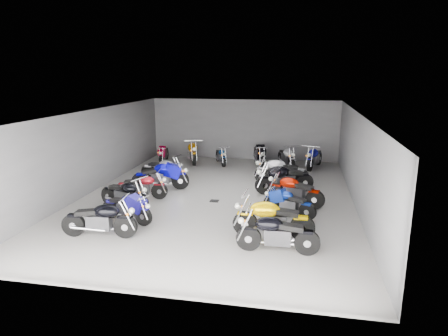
{
  "coord_description": "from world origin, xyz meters",
  "views": [
    {
      "loc": [
        3.01,
        -14.13,
        4.62
      ],
      "look_at": [
        0.15,
        0.59,
        1.0
      ],
      "focal_mm": 32.0,
      "sensor_mm": 36.0,
      "label": 1
    }
  ],
  "objects_px": {
    "motorcycle_right_a": "(277,234)",
    "motorcycle_right_c": "(288,203)",
    "motorcycle_left_d": "(142,186)",
    "motorcycle_left_b": "(127,208)",
    "motorcycle_right_e": "(284,179)",
    "motorcycle_back_e": "(286,157)",
    "motorcycle_right_b": "(272,219)",
    "motorcycle_right_d": "(294,191)",
    "motorcycle_left_f": "(163,169)",
    "motorcycle_back_a": "(164,154)",
    "motorcycle_right_f": "(281,171)",
    "drain_grate": "(214,201)",
    "motorcycle_back_b": "(192,152)",
    "motorcycle_left_a": "(100,219)",
    "motorcycle_left_c": "(125,194)",
    "motorcycle_back_c": "(221,156)",
    "motorcycle_back_d": "(259,154)",
    "motorcycle_left_e": "(161,176)",
    "motorcycle_back_f": "(314,157)"
  },
  "relations": [
    {
      "from": "motorcycle_right_a",
      "to": "motorcycle_right_c",
      "type": "height_order",
      "value": "motorcycle_right_a"
    },
    {
      "from": "motorcycle_left_d",
      "to": "motorcycle_left_b",
      "type": "bearing_deg",
      "value": 2.39
    },
    {
      "from": "motorcycle_right_a",
      "to": "motorcycle_right_e",
      "type": "relative_size",
      "value": 0.97
    },
    {
      "from": "motorcycle_back_e",
      "to": "motorcycle_right_b",
      "type": "bearing_deg",
      "value": 68.44
    },
    {
      "from": "motorcycle_right_d",
      "to": "motorcycle_left_f",
      "type": "bearing_deg",
      "value": 92.02
    },
    {
      "from": "motorcycle_back_e",
      "to": "motorcycle_left_d",
      "type": "bearing_deg",
      "value": 29.3
    },
    {
      "from": "motorcycle_back_a",
      "to": "motorcycle_back_e",
      "type": "height_order",
      "value": "motorcycle_back_e"
    },
    {
      "from": "motorcycle_back_a",
      "to": "motorcycle_right_d",
      "type": "bearing_deg",
      "value": 132.14
    },
    {
      "from": "motorcycle_right_a",
      "to": "motorcycle_right_f",
      "type": "relative_size",
      "value": 0.95
    },
    {
      "from": "motorcycle_left_d",
      "to": "motorcycle_right_b",
      "type": "xyz_separation_m",
      "value": [
        5.04,
        -2.67,
        0.08
      ]
    },
    {
      "from": "drain_grate",
      "to": "motorcycle_right_d",
      "type": "height_order",
      "value": "motorcycle_right_d"
    },
    {
      "from": "drain_grate",
      "to": "motorcycle_right_b",
      "type": "height_order",
      "value": "motorcycle_right_b"
    },
    {
      "from": "drain_grate",
      "to": "motorcycle_back_b",
      "type": "relative_size",
      "value": 0.14
    },
    {
      "from": "motorcycle_left_a",
      "to": "motorcycle_left_c",
      "type": "distance_m",
      "value": 2.5
    },
    {
      "from": "motorcycle_left_b",
      "to": "motorcycle_right_e",
      "type": "relative_size",
      "value": 0.85
    },
    {
      "from": "motorcycle_right_b",
      "to": "motorcycle_back_b",
      "type": "bearing_deg",
      "value": 30.18
    },
    {
      "from": "motorcycle_left_b",
      "to": "motorcycle_left_f",
      "type": "height_order",
      "value": "motorcycle_left_f"
    },
    {
      "from": "motorcycle_left_a",
      "to": "motorcycle_right_d",
      "type": "relative_size",
      "value": 1.07
    },
    {
      "from": "drain_grate",
      "to": "motorcycle_back_c",
      "type": "xyz_separation_m",
      "value": [
        -0.96,
        5.94,
        0.44
      ]
    },
    {
      "from": "motorcycle_right_a",
      "to": "motorcycle_back_a",
      "type": "xyz_separation_m",
      "value": [
        -6.5,
        9.73,
        -0.07
      ]
    },
    {
      "from": "motorcycle_right_b",
      "to": "motorcycle_back_d",
      "type": "distance_m",
      "value": 9.06
    },
    {
      "from": "motorcycle_left_a",
      "to": "motorcycle_back_c",
      "type": "bearing_deg",
      "value": 164.99
    },
    {
      "from": "motorcycle_right_d",
      "to": "motorcycle_back_b",
      "type": "bearing_deg",
      "value": 65.2
    },
    {
      "from": "motorcycle_left_e",
      "to": "motorcycle_right_a",
      "type": "bearing_deg",
      "value": 29.65
    },
    {
      "from": "motorcycle_left_b",
      "to": "motorcycle_back_a",
      "type": "relative_size",
      "value": 1.0
    },
    {
      "from": "motorcycle_right_a",
      "to": "motorcycle_back_a",
      "type": "distance_m",
      "value": 11.7
    },
    {
      "from": "motorcycle_left_c",
      "to": "motorcycle_right_c",
      "type": "xyz_separation_m",
      "value": [
        5.59,
        0.28,
        -0.06
      ]
    },
    {
      "from": "drain_grate",
      "to": "motorcycle_back_a",
      "type": "relative_size",
      "value": 0.17
    },
    {
      "from": "drain_grate",
      "to": "motorcycle_right_c",
      "type": "relative_size",
      "value": 0.18
    },
    {
      "from": "drain_grate",
      "to": "motorcycle_right_e",
      "type": "bearing_deg",
      "value": 31.91
    },
    {
      "from": "motorcycle_left_f",
      "to": "motorcycle_right_c",
      "type": "bearing_deg",
      "value": 70.91
    },
    {
      "from": "motorcycle_left_e",
      "to": "motorcycle_back_e",
      "type": "distance_m",
      "value": 6.85
    },
    {
      "from": "drain_grate",
      "to": "motorcycle_back_f",
      "type": "relative_size",
      "value": 0.15
    },
    {
      "from": "motorcycle_back_a",
      "to": "motorcycle_left_a",
      "type": "bearing_deg",
      "value": 90.68
    },
    {
      "from": "motorcycle_right_a",
      "to": "motorcycle_back_a",
      "type": "height_order",
      "value": "motorcycle_right_a"
    },
    {
      "from": "motorcycle_left_b",
      "to": "motorcycle_right_f",
      "type": "relative_size",
      "value": 0.83
    },
    {
      "from": "motorcycle_left_b",
      "to": "motorcycle_right_c",
      "type": "relative_size",
      "value": 1.08
    },
    {
      "from": "motorcycle_back_c",
      "to": "motorcycle_left_a",
      "type": "bearing_deg",
      "value": 56.7
    },
    {
      "from": "motorcycle_left_f",
      "to": "motorcycle_left_b",
      "type": "bearing_deg",
      "value": 19.01
    },
    {
      "from": "motorcycle_right_d",
      "to": "motorcycle_right_e",
      "type": "distance_m",
      "value": 1.44
    },
    {
      "from": "motorcycle_left_f",
      "to": "motorcycle_left_c",
      "type": "bearing_deg",
      "value": 11.35
    },
    {
      "from": "motorcycle_right_e",
      "to": "motorcycle_right_f",
      "type": "height_order",
      "value": "motorcycle_right_e"
    },
    {
      "from": "motorcycle_left_a",
      "to": "motorcycle_right_b",
      "type": "relative_size",
      "value": 0.94
    },
    {
      "from": "motorcycle_left_a",
      "to": "motorcycle_left_b",
      "type": "relative_size",
      "value": 1.16
    },
    {
      "from": "motorcycle_left_b",
      "to": "motorcycle_left_d",
      "type": "bearing_deg",
      "value": -150.42
    },
    {
      "from": "motorcycle_back_e",
      "to": "motorcycle_back_a",
      "type": "bearing_deg",
      "value": -20.63
    },
    {
      "from": "motorcycle_right_a",
      "to": "motorcycle_left_d",
      "type": "bearing_deg",
      "value": 54.83
    },
    {
      "from": "motorcycle_back_f",
      "to": "motorcycle_right_c",
      "type": "bearing_deg",
      "value": 98.69
    },
    {
      "from": "motorcycle_back_d",
      "to": "motorcycle_left_e",
      "type": "bearing_deg",
      "value": 40.1
    },
    {
      "from": "motorcycle_left_e",
      "to": "motorcycle_back_e",
      "type": "bearing_deg",
      "value": 120.36
    }
  ]
}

